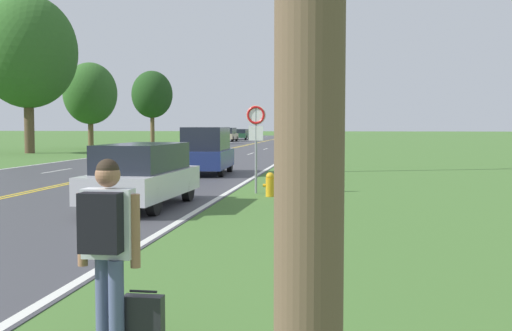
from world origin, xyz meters
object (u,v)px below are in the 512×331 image
(tree_left_verge, at_px, (90,94))
(fire_hydrant, at_px, (270,184))
(car_silver_van_nearest, at_px, (143,174))
(hitchhiker_person, at_px, (107,234))
(tree_mid_treeline, at_px, (28,52))
(car_dark_grey_sedan_mid_near, at_px, (291,137))
(car_champagne_suv_mid_far, at_px, (228,134))
(tree_behind_sign, at_px, (152,95))
(suitcase, at_px, (144,322))
(traffic_sign, at_px, (256,127))
(car_dark_green_suv_receding, at_px, (241,134))
(car_dark_blue_van_approaching, at_px, (206,150))

(tree_left_verge, bearing_deg, fire_hydrant, -60.77)
(tree_left_verge, height_order, car_silver_van_nearest, tree_left_verge)
(hitchhiker_person, height_order, tree_mid_treeline, tree_mid_treeline)
(car_dark_grey_sedan_mid_near, xyz_separation_m, car_champagne_suv_mid_far, (-8.65, 10.70, 0.10))
(fire_hydrant, bearing_deg, hitchhiker_person, -90.36)
(tree_behind_sign, height_order, car_champagne_suv_mid_far, tree_behind_sign)
(suitcase, distance_m, tree_mid_treeline, 44.31)
(traffic_sign, relative_size, car_dark_green_suv_receding, 0.60)
(traffic_sign, bearing_deg, tree_left_verge, 119.13)
(hitchhiker_person, distance_m, fire_hydrant, 12.85)
(tree_mid_treeline, bearing_deg, tree_left_verge, 84.61)
(hitchhiker_person, height_order, car_champagne_suv_mid_far, hitchhiker_person)
(fire_hydrant, relative_size, tree_behind_sign, 0.09)
(car_dark_blue_van_approaching, bearing_deg, suitcase, 7.85)
(car_champagne_suv_mid_far, bearing_deg, car_dark_green_suv_receding, -1.07)
(hitchhiker_person, relative_size, tree_mid_treeline, 0.16)
(suitcase, height_order, car_silver_van_nearest, car_silver_van_nearest)
(hitchhiker_person, distance_m, tree_mid_treeline, 44.10)
(fire_hydrant, bearing_deg, traffic_sign, 123.51)
(fire_hydrant, distance_m, car_champagne_suv_mid_far, 60.96)
(tree_behind_sign, height_order, car_dark_grey_sedan_mid_near, tree_behind_sign)
(tree_left_verge, relative_size, tree_behind_sign, 0.96)
(traffic_sign, bearing_deg, suitcase, -86.80)
(traffic_sign, xyz_separation_m, car_dark_blue_van_approaching, (-3.06, 7.14, -1.01))
(tree_left_verge, bearing_deg, car_dark_grey_sedan_mid_near, 40.52)
(hitchhiker_person, height_order, car_silver_van_nearest, hitchhiker_person)
(tree_mid_treeline, bearing_deg, car_silver_van_nearest, -58.35)
(suitcase, xyz_separation_m, car_dark_grey_sedan_mid_near, (-3.53, 61.84, 0.56))
(traffic_sign, height_order, car_silver_van_nearest, traffic_sign)
(fire_hydrant, relative_size, tree_left_verge, 0.09)
(car_champagne_suv_mid_far, xyz_separation_m, car_dark_green_suv_receding, (0.35, 8.83, -0.11))
(tree_behind_sign, xyz_separation_m, car_champagne_suv_mid_far, (5.89, 12.29, -4.34))
(traffic_sign, xyz_separation_m, tree_left_verge, (-19.12, 34.31, 2.76))
(fire_hydrant, relative_size, traffic_sign, 0.26)
(hitchhiker_person, bearing_deg, traffic_sign, 2.95)
(traffic_sign, relative_size, car_silver_van_nearest, 0.57)
(fire_hydrant, distance_m, car_dark_blue_van_approaching, 8.73)
(suitcase, xyz_separation_m, car_dark_blue_van_approaching, (-3.81, 20.69, 0.76))
(tree_left_verge, relative_size, car_champagne_suv_mid_far, 1.73)
(suitcase, bearing_deg, hitchhiker_person, 104.70)
(suitcase, height_order, car_dark_grey_sedan_mid_near, car_dark_grey_sedan_mid_near)
(car_dark_grey_sedan_mid_near, bearing_deg, suitcase, 3.57)
(tree_left_verge, height_order, car_dark_green_suv_receding, tree_left_verge)
(tree_left_verge, bearing_deg, car_dark_blue_van_approaching, -59.41)
(fire_hydrant, xyz_separation_m, tree_left_verge, (-19.64, 35.10, 4.42))
(tree_left_verge, height_order, car_dark_grey_sedan_mid_near, tree_left_verge)
(car_silver_van_nearest, xyz_separation_m, car_dark_blue_van_approaching, (-0.67, 10.78, 0.16))
(tree_mid_treeline, relative_size, car_dark_blue_van_approaching, 2.58)
(tree_behind_sign, bearing_deg, fire_hydrant, -69.42)
(suitcase, relative_size, car_dark_green_suv_receding, 0.12)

